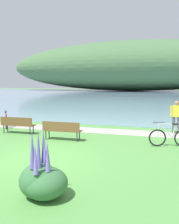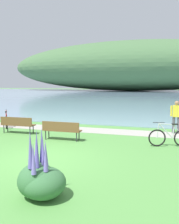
# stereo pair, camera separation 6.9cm
# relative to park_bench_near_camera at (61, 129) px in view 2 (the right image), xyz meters

# --- Properties ---
(ground_plane) EXTENTS (200.00, 200.00, 0.00)m
(ground_plane) POSITION_rel_park_bench_near_camera_xyz_m (0.41, -2.77, -0.52)
(ground_plane) COLOR #518E42
(bay_water) EXTENTS (180.00, 80.00, 0.04)m
(bay_water) POSITION_rel_park_bench_near_camera_xyz_m (0.41, 44.36, -0.50)
(bay_water) COLOR #7A99B2
(bay_water) RESTS_ON ground
(distant_hillside) EXTENTS (84.00, 28.00, 16.14)m
(distant_hillside) POSITION_rel_park_bench_near_camera_xyz_m (-6.69, 70.85, 7.59)
(distant_hillside) COLOR #42663D
(distant_hillside) RESTS_ON bay_water
(shoreline_path) EXTENTS (60.00, 1.50, 0.01)m
(shoreline_path) POSITION_rel_park_bench_near_camera_xyz_m (0.41, 2.66, -0.52)
(shoreline_path) COLOR #A39E93
(shoreline_path) RESTS_ON ground
(park_bench_near_camera) EXTENTS (1.81, 0.50, 0.88)m
(park_bench_near_camera) POSITION_rel_park_bench_near_camera_xyz_m (0.00, 0.00, 0.00)
(park_bench_near_camera) COLOR brown
(park_bench_near_camera) RESTS_ON ground
(park_bench_further_along) EXTENTS (1.81, 0.54, 0.88)m
(park_bench_further_along) POSITION_rel_park_bench_near_camera_xyz_m (-2.80, 0.69, 0.00)
(park_bench_further_along) COLOR brown
(park_bench_further_along) RESTS_ON ground
(bicycle_leaning_near_bench) EXTENTS (1.06, 1.48, 1.01)m
(bicycle_leaning_near_bench) POSITION_rel_park_bench_near_camera_xyz_m (-4.53, 2.12, -0.12)
(bicycle_leaning_near_bench) COLOR black
(bicycle_leaning_near_bench) RESTS_ON ground
(bicycle_beside_path) EXTENTS (1.72, 0.54, 1.01)m
(bicycle_beside_path) POSITION_rel_park_bench_near_camera_xyz_m (4.73, 0.32, -0.12)
(bicycle_beside_path) COLOR black
(bicycle_beside_path) RESTS_ON ground
(person_at_shoreline) EXTENTS (0.61, 0.22, 1.71)m
(person_at_shoreline) POSITION_rel_park_bench_near_camera_xyz_m (5.08, 3.16, 0.46)
(person_at_shoreline) COLOR #4C4C51
(person_at_shoreline) RESTS_ON ground
(echium_bush_closest_to_camera) EXTENTS (0.89, 0.89, 1.61)m
(echium_bush_closest_to_camera) POSITION_rel_park_bench_near_camera_xyz_m (1.76, -5.32, -0.08)
(echium_bush_closest_to_camera) COLOR #386B3D
(echium_bush_closest_to_camera) RESTS_ON ground
(echium_bush_beside_closest) EXTENTS (1.02, 1.02, 1.40)m
(echium_bush_beside_closest) POSITION_rel_park_bench_near_camera_xyz_m (1.91, -5.30, -0.13)
(echium_bush_beside_closest) COLOR #386B3D
(echium_bush_beside_closest) RESTS_ON ground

